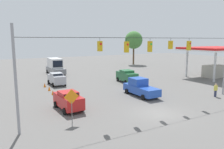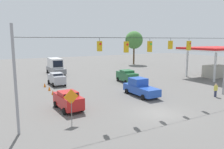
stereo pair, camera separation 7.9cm
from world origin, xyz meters
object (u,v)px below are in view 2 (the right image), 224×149
object	(u,v)px
traffic_cone_second	(65,101)
work_zone_sign	(71,99)
traffic_cone_farthest	(45,85)
box_truck_grey_withflow_deep	(55,66)
overhead_signal_span	(150,58)
sedan_silver_withflow_far	(57,79)
sedan_red_parked_shoulder	(68,100)
sedan_green_oncoming_far	(127,76)
pedestrian	(216,90)
pickup_truck_blue_crossing_near	(140,88)
tree_horizon_left	(134,40)
traffic_cone_third	(58,97)
gas_station	(216,55)
traffic_cone_fifth	(49,88)
traffic_cone_fourth	(53,92)
traffic_cone_nearest	(70,107)

from	to	relation	value
traffic_cone_second	work_zone_sign	bearing A→B (deg)	78.51
traffic_cone_farthest	work_zone_sign	distance (m)	15.26
box_truck_grey_withflow_deep	overhead_signal_span	bearing A→B (deg)	94.30
sedan_silver_withflow_far	work_zone_sign	xyz separation A→B (m)	(3.08, 15.85, 1.02)
traffic_cone_farthest	work_zone_sign	size ratio (longest dim) A/B	0.21
sedan_red_parked_shoulder	traffic_cone_farthest	size ratio (longest dim) A/B	6.92
sedan_green_oncoming_far	pedestrian	distance (m)	13.66
pickup_truck_blue_crossing_near	tree_horizon_left	size ratio (longest dim) A/B	0.59
work_zone_sign	overhead_signal_span	bearing A→B (deg)	177.62
sedan_red_parked_shoulder	pedestrian	bearing A→B (deg)	166.49
tree_horizon_left	traffic_cone_third	bearing A→B (deg)	41.82
sedan_green_oncoming_far	gas_station	bearing A→B (deg)	166.98
pickup_truck_blue_crossing_near	traffic_cone_fifth	world-z (taller)	pickup_truck_blue_crossing_near
pickup_truck_blue_crossing_near	sedan_green_oncoming_far	bearing A→B (deg)	-112.09
overhead_signal_span	sedan_red_parked_shoulder	distance (m)	8.99
pickup_truck_blue_crossing_near	sedan_silver_withflow_far	bearing A→B (deg)	-57.60
sedan_red_parked_shoulder	work_zone_sign	size ratio (longest dim) A/B	1.46
traffic_cone_fourth	gas_station	bearing A→B (deg)	176.87
box_truck_grey_withflow_deep	pickup_truck_blue_crossing_near	bearing A→B (deg)	101.47
box_truck_grey_withflow_deep	traffic_cone_third	bearing A→B (deg)	75.74
box_truck_grey_withflow_deep	tree_horizon_left	size ratio (longest dim) A/B	0.78
traffic_cone_second	traffic_cone_fifth	bearing A→B (deg)	-90.39
pickup_truck_blue_crossing_near	work_zone_sign	world-z (taller)	work_zone_sign
work_zone_sign	pedestrian	world-z (taller)	work_zone_sign
overhead_signal_span	sedan_red_parked_shoulder	world-z (taller)	overhead_signal_span
overhead_signal_span	traffic_cone_fourth	xyz separation A→B (m)	(6.87, -10.38, -4.79)
gas_station	sedan_silver_withflow_far	bearing A→B (deg)	-15.16
traffic_cone_fifth	traffic_cone_nearest	bearing A→B (deg)	88.52
traffic_cone_fifth	tree_horizon_left	bearing A→B (deg)	-143.89
traffic_cone_nearest	traffic_cone_third	xyz separation A→B (m)	(-0.09, -4.62, 0.00)
box_truck_grey_withflow_deep	pedestrian	size ratio (longest dim) A/B	4.42
traffic_cone_nearest	sedan_silver_withflow_far	bearing A→B (deg)	-99.68
sedan_green_oncoming_far	sedan_red_parked_shoulder	distance (m)	15.52
pickup_truck_blue_crossing_near	work_zone_sign	size ratio (longest dim) A/B	1.89
sedan_red_parked_shoulder	pickup_truck_blue_crossing_near	distance (m)	9.56
work_zone_sign	tree_horizon_left	distance (m)	44.82
traffic_cone_farthest	tree_horizon_left	xyz separation A→B (m)	(-28.51, -18.18, 6.40)
gas_station	pedestrian	xyz separation A→B (m)	(12.50, 9.08, -3.20)
box_truck_grey_withflow_deep	gas_station	world-z (taller)	gas_station
sedan_silver_withflow_far	traffic_cone_fifth	size ratio (longest dim) A/B	6.73
traffic_cone_farthest	gas_station	xyz separation A→B (m)	(-29.26, 6.67, 3.71)
pickup_truck_blue_crossing_near	pedestrian	xyz separation A→B (m)	(-7.52, 5.01, -0.17)
box_truck_grey_withflow_deep	traffic_cone_fourth	xyz separation A→B (m)	(4.83, 16.65, -1.24)
tree_horizon_left	pedestrian	bearing A→B (deg)	70.91
traffic_cone_fifth	pickup_truck_blue_crossing_near	bearing A→B (deg)	138.52
sedan_silver_withflow_far	box_truck_grey_withflow_deep	bearing A→B (deg)	-104.19
sedan_green_oncoming_far	traffic_cone_fifth	distance (m)	12.46
sedan_red_parked_shoulder	traffic_cone_fourth	world-z (taller)	sedan_red_parked_shoulder
traffic_cone_farthest	tree_horizon_left	world-z (taller)	tree_horizon_left
sedan_red_parked_shoulder	traffic_cone_third	size ratio (longest dim) A/B	6.92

